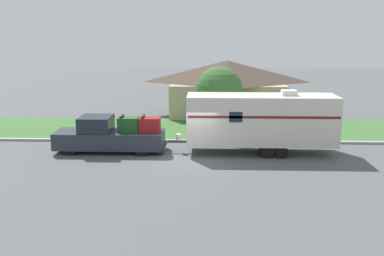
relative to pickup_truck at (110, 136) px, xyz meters
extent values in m
plane|color=#515456|center=(4.71, -1.50, -0.92)|extent=(120.00, 120.00, 0.00)
cube|color=#999993|center=(4.71, 2.25, -0.85)|extent=(80.00, 0.30, 0.14)
cube|color=#3D6B33|center=(4.71, 5.90, -0.91)|extent=(80.00, 7.00, 0.03)
cube|color=tan|center=(7.04, 11.86, 0.39)|extent=(9.05, 6.09, 2.62)
pyramid|color=#4C3D33|center=(7.04, 11.86, 2.59)|extent=(9.78, 6.58, 1.77)
cube|color=#4C3828|center=(7.04, 8.84, 0.13)|extent=(1.00, 0.06, 2.10)
cylinder|color=black|center=(-2.11, -0.80, -0.48)|extent=(0.88, 0.28, 0.88)
cylinder|color=black|center=(-2.11, 0.80, -0.48)|extent=(0.88, 0.28, 0.88)
cylinder|color=black|center=(1.91, -0.80, -0.48)|extent=(0.88, 0.28, 0.88)
cylinder|color=black|center=(1.91, 0.80, -0.48)|extent=(0.88, 0.28, 0.88)
cube|color=#282D38|center=(-1.40, 0.00, -0.21)|extent=(3.37, 1.96, 0.93)
cube|color=#19232D|center=(-0.79, 0.00, 0.68)|extent=(1.75, 1.80, 0.85)
cube|color=#282D38|center=(1.65, 0.00, -0.21)|extent=(2.71, 1.96, 0.93)
cube|color=#333333|center=(3.06, 0.00, -0.56)|extent=(0.12, 1.76, 0.20)
cube|color=#194C1E|center=(1.05, 0.00, 0.65)|extent=(1.15, 0.82, 0.80)
cube|color=black|center=(0.68, 0.00, 1.13)|extent=(0.10, 0.91, 0.08)
cube|color=maroon|center=(2.24, 0.00, 0.65)|extent=(1.15, 0.82, 0.80)
cube|color=black|center=(1.87, 0.00, 1.13)|extent=(0.10, 0.91, 0.08)
cylinder|color=black|center=(8.69, -1.01, -0.57)|extent=(0.71, 0.22, 0.71)
cylinder|color=black|center=(8.69, 1.01, -0.57)|extent=(0.71, 0.22, 0.71)
cylinder|color=black|center=(9.47, -1.01, -0.57)|extent=(0.71, 0.22, 0.71)
cylinder|color=black|center=(9.47, 1.01, -0.57)|extent=(0.71, 0.22, 0.71)
cube|color=beige|center=(8.43, 0.00, 1.01)|extent=(8.15, 2.31, 2.68)
cube|color=#5B1E1E|center=(8.43, -1.16, 1.34)|extent=(7.99, 0.01, 0.14)
cube|color=#383838|center=(3.80, 0.00, -0.29)|extent=(1.10, 0.12, 0.10)
cylinder|color=silver|center=(3.86, 0.00, -0.06)|extent=(0.28, 0.28, 0.36)
cube|color=silver|center=(9.90, 0.00, 2.49)|extent=(0.80, 0.68, 0.28)
cube|color=#19232D|center=(6.96, -1.16, 1.34)|extent=(0.70, 0.01, 0.56)
cylinder|color=brown|center=(9.83, 3.05, -0.34)|extent=(0.09, 0.09, 1.17)
cube|color=black|center=(9.83, 3.05, 0.35)|extent=(0.48, 0.20, 0.22)
cylinder|color=brown|center=(6.21, 4.40, -0.01)|extent=(0.24, 0.24, 1.82)
sphere|color=#38662D|center=(6.21, 4.40, 2.04)|extent=(3.06, 3.06, 3.06)
camera|label=1|loc=(5.45, -23.26, 5.70)|focal=40.00mm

